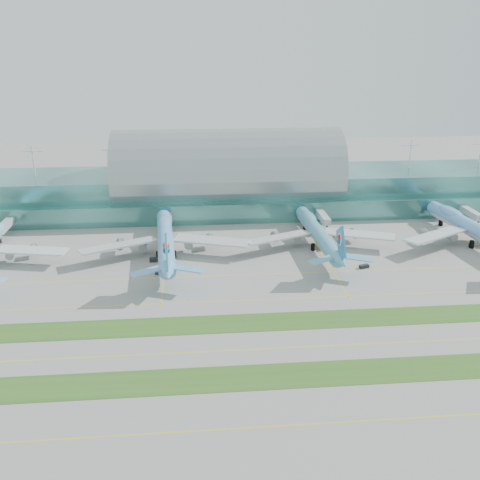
{
  "coord_description": "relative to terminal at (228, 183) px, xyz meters",
  "views": [
    {
      "loc": [
        -18.27,
        -149.8,
        85.03
      ],
      "look_at": [
        0.0,
        55.0,
        9.0
      ],
      "focal_mm": 40.0,
      "sensor_mm": 36.0,
      "label": 1
    }
  ],
  "objects": [
    {
      "name": "taxiline_b",
      "position": [
        -0.01,
        -142.79,
        -14.22
      ],
      "size": [
        420.0,
        0.35,
        0.01
      ],
      "primitive_type": "cube",
      "color": "yellow",
      "rests_on": "ground"
    },
    {
      "name": "grass_strip_near",
      "position": [
        -0.01,
        -156.79,
        -14.19
      ],
      "size": [
        420.0,
        12.0,
        0.08
      ],
      "primitive_type": "cube",
      "color": "#2D591E",
      "rests_on": "ground"
    },
    {
      "name": "airliner_b",
      "position": [
        -30.96,
        -64.37,
        -7.32
      ],
      "size": [
        71.58,
        81.41,
        22.4
      ],
      "rotation": [
        0.0,
        0.0,
        0.06
      ],
      "color": "#67A8E3",
      "rests_on": "ground"
    },
    {
      "name": "airliner_d",
      "position": [
        105.82,
        -63.36,
        -7.07
      ],
      "size": [
        73.83,
        84.26,
        23.19
      ],
      "rotation": [
        0.0,
        0.0,
        0.11
      ],
      "color": "#68A5E6",
      "rests_on": "ground"
    },
    {
      "name": "gse_f",
      "position": [
        48.97,
        -86.27,
        -13.54
      ],
      "size": [
        4.33,
        2.96,
        1.38
      ],
      "primitive_type": "cube",
      "rotation": [
        0.0,
        0.0,
        0.33
      ],
      "color": "black",
      "rests_on": "ground"
    },
    {
      "name": "taxiline_c",
      "position": [
        -0.01,
        -110.79,
        -14.22
      ],
      "size": [
        420.0,
        0.35,
        0.01
      ],
      "primitive_type": "cube",
      "color": "yellow",
      "rests_on": "ground"
    },
    {
      "name": "gse_e",
      "position": [
        39.08,
        -75.4,
        -13.59
      ],
      "size": [
        3.04,
        1.74,
        1.27
      ],
      "primitive_type": "cube",
      "rotation": [
        0.0,
        0.0,
        -0.04
      ],
      "color": "#E19F0D",
      "rests_on": "ground"
    },
    {
      "name": "gse_d",
      "position": [
        -35.59,
        -71.97,
        -13.39
      ],
      "size": [
        3.7,
        2.07,
        1.68
      ],
      "primitive_type": "cube",
      "rotation": [
        0.0,
        0.0,
        0.04
      ],
      "color": "black",
      "rests_on": "ground"
    },
    {
      "name": "gse_c",
      "position": [
        -32.85,
        -85.19,
        -13.51
      ],
      "size": [
        3.23,
        2.2,
        1.44
      ],
      "primitive_type": "cube",
      "rotation": [
        0.0,
        0.0,
        -0.2
      ],
      "color": "black",
      "rests_on": "ground"
    },
    {
      "name": "terminal",
      "position": [
        0.0,
        0.0,
        0.0
      ],
      "size": [
        340.0,
        69.1,
        36.0
      ],
      "color": "#3D7A75",
      "rests_on": "ground"
    },
    {
      "name": "airliner_c",
      "position": [
        35.62,
        -60.59,
        -7.73
      ],
      "size": [
        67.45,
        76.48,
        21.07
      ],
      "rotation": [
        0.0,
        0.0,
        0.03
      ],
      "color": "#5BA3C9",
      "rests_on": "ground"
    },
    {
      "name": "ground",
      "position": [
        -0.01,
        -128.79,
        -14.23
      ],
      "size": [
        700.0,
        700.0,
        0.0
      ],
      "primitive_type": "plane",
      "color": "gray",
      "rests_on": "ground"
    },
    {
      "name": "grass_strip_far",
      "position": [
        -0.01,
        -126.79,
        -14.19
      ],
      "size": [
        420.0,
        12.0,
        0.08
      ],
      "primitive_type": "cube",
      "color": "#2D591E",
      "rests_on": "ground"
    },
    {
      "name": "taxiline_d",
      "position": [
        -0.01,
        -88.79,
        -14.22
      ],
      "size": [
        420.0,
        0.35,
        0.01
      ],
      "primitive_type": "cube",
      "color": "yellow",
      "rests_on": "ground"
    },
    {
      "name": "taxiline_a",
      "position": [
        -0.01,
        -176.79,
        -14.22
      ],
      "size": [
        420.0,
        0.35,
        0.01
      ],
      "primitive_type": "cube",
      "color": "yellow",
      "rests_on": "ground"
    }
  ]
}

